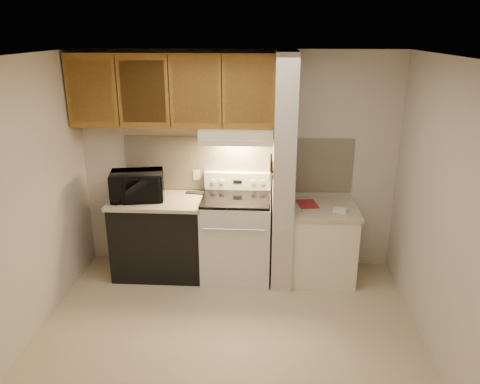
{
  "coord_description": "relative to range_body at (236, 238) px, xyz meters",
  "views": [
    {
      "loc": [
        0.33,
        -3.66,
        2.7
      ],
      "look_at": [
        0.07,
        0.75,
        1.16
      ],
      "focal_mm": 35.0,
      "sensor_mm": 36.0,
      "label": 1
    }
  ],
  "objects": [
    {
      "name": "knife_handle_a",
      "position": [
        0.38,
        -0.23,
        0.91
      ],
      "size": [
        0.02,
        0.02,
        0.1
      ],
      "primitive_type": "cylinder",
      "color": "black",
      "rests_on": "knife_strip"
    },
    {
      "name": "wall_right",
      "position": [
        1.8,
        -1.16,
        0.79
      ],
      "size": [
        0.02,
        3.0,
        2.5
      ],
      "primitive_type": "cube",
      "color": "beige",
      "rests_on": "floor"
    },
    {
      "name": "cab_door_a",
      "position": [
        -1.51,
        0.01,
        1.62
      ],
      "size": [
        0.46,
        0.01,
        0.63
      ],
      "primitive_type": "cube",
      "color": "olive",
      "rests_on": "upper_cabinets"
    },
    {
      "name": "left_countertop",
      "position": [
        -0.88,
        0.01,
        0.43
      ],
      "size": [
        1.04,
        0.67,
        0.04
      ],
      "primitive_type": "cube",
      "color": "beige",
      "rests_on": "dishwasher_front"
    },
    {
      "name": "upper_cabinets",
      "position": [
        -0.69,
        0.17,
        1.62
      ],
      "size": [
        2.18,
        0.33,
        0.77
      ],
      "primitive_type": "cube",
      "color": "olive",
      "rests_on": "wall_back"
    },
    {
      "name": "cab_door_c",
      "position": [
        -0.42,
        0.01,
        1.62
      ],
      "size": [
        0.46,
        0.01,
        0.63
      ],
      "primitive_type": "cube",
      "color": "olive",
      "rests_on": "upper_cabinets"
    },
    {
      "name": "cab_gap_c",
      "position": [
        -0.14,
        0.01,
        1.62
      ],
      "size": [
        0.01,
        0.01,
        0.73
      ],
      "primitive_type": "cube",
      "color": "black",
      "rests_on": "upper_cabinets"
    },
    {
      "name": "ceiling",
      "position": [
        0.0,
        -1.16,
        2.04
      ],
      "size": [
        3.6,
        3.6,
        0.0
      ],
      "primitive_type": "plane",
      "rotation": [
        3.14,
        0.0,
        0.0
      ],
      "color": "white",
      "rests_on": "wall_back"
    },
    {
      "name": "cooktop",
      "position": [
        0.0,
        0.0,
        0.48
      ],
      "size": [
        0.74,
        0.64,
        0.03
      ],
      "primitive_type": "cube",
      "color": "black",
      "rests_on": "range_body"
    },
    {
      "name": "range_knob_right_inner",
      "position": [
        0.18,
        0.24,
        0.59
      ],
      "size": [
        0.05,
        0.02,
        0.05
      ],
      "primitive_type": "cylinder",
      "rotation": [
        1.57,
        0.0,
        0.0
      ],
      "color": "silver",
      "rests_on": "range_backguard"
    },
    {
      "name": "knife_blade_b",
      "position": [
        0.38,
        -0.14,
        0.75
      ],
      "size": [
        0.01,
        0.04,
        0.18
      ],
      "primitive_type": "cube",
      "color": "silver",
      "rests_on": "knife_strip"
    },
    {
      "name": "oven_handle",
      "position": [
        0.0,
        -0.35,
        0.26
      ],
      "size": [
        0.65,
        0.02,
        0.02
      ],
      "primitive_type": "cylinder",
      "rotation": [
        0.0,
        1.57,
        0.0
      ],
      "color": "silver",
      "rests_on": "range_body"
    },
    {
      "name": "knife_handle_c",
      "position": [
        0.38,
        -0.06,
        0.91
      ],
      "size": [
        0.02,
        0.02,
        0.1
      ],
      "primitive_type": "cylinder",
      "color": "black",
      "rests_on": "knife_strip"
    },
    {
      "name": "backsplash",
      "position": [
        0.0,
        0.33,
        0.78
      ],
      "size": [
        2.6,
        0.02,
        0.63
      ],
      "primitive_type": "cube",
      "color": "#F0E1C2",
      "rests_on": "wall_back"
    },
    {
      "name": "floor",
      "position": [
        0.0,
        -1.16,
        -0.46
      ],
      "size": [
        3.6,
        3.6,
        0.0
      ],
      "primitive_type": "plane",
      "color": "beige",
      "rests_on": "ground"
    },
    {
      "name": "teal_jar",
      "position": [
        -0.83,
        -0.02,
        0.5
      ],
      "size": [
        0.1,
        0.1,
        0.11
      ],
      "primitive_type": "cylinder",
      "rotation": [
        0.0,
        0.0,
        -0.02
      ],
      "color": "#236D6E",
      "rests_on": "left_countertop"
    },
    {
      "name": "range_hood",
      "position": [
        0.0,
        0.12,
        1.17
      ],
      "size": [
        0.78,
        0.44,
        0.15
      ],
      "primitive_type": "cube",
      "color": "#F3ECCE",
      "rests_on": "upper_cabinets"
    },
    {
      "name": "range_body",
      "position": [
        0.0,
        0.0,
        0.0
      ],
      "size": [
        0.76,
        0.65,
        0.92
      ],
      "primitive_type": "cube",
      "color": "silver",
      "rests_on": "floor"
    },
    {
      "name": "knife_blade_c",
      "position": [
        0.38,
        -0.05,
        0.74
      ],
      "size": [
        0.01,
        0.04,
        0.2
      ],
      "primitive_type": "cube",
      "color": "silver",
      "rests_on": "knife_strip"
    },
    {
      "name": "outlet",
      "position": [
        -0.48,
        0.32,
        0.64
      ],
      "size": [
        0.08,
        0.01,
        0.12
      ],
      "primitive_type": "cube",
      "color": "#F3ECCE",
      "rests_on": "backsplash"
    },
    {
      "name": "range_knob_left_outer",
      "position": [
        -0.28,
        0.24,
        0.59
      ],
      "size": [
        0.05,
        0.02,
        0.05
      ],
      "primitive_type": "cylinder",
      "rotation": [
        1.57,
        0.0,
        0.0
      ],
      "color": "silver",
      "rests_on": "range_backguard"
    },
    {
      "name": "oven_window",
      "position": [
        0.0,
        -0.32,
        0.04
      ],
      "size": [
        0.5,
        0.01,
        0.3
      ],
      "primitive_type": "cube",
      "color": "black",
      "rests_on": "range_body"
    },
    {
      "name": "dishwasher_front",
      "position": [
        -0.88,
        0.01,
        -0.03
      ],
      "size": [
        1.0,
        0.63,
        0.87
      ],
      "primitive_type": "cube",
      "color": "black",
      "rests_on": "floor"
    },
    {
      "name": "knife_handle_e",
      "position": [
        0.38,
        0.1,
        0.91
      ],
      "size": [
        0.02,
        0.02,
        0.1
      ],
      "primitive_type": "cylinder",
      "color": "black",
      "rests_on": "knife_strip"
    },
    {
      "name": "knife_handle_d",
      "position": [
        0.38,
        0.03,
        0.91
      ],
      "size": [
        0.02,
        0.02,
        0.1
      ],
      "primitive_type": "cylinder",
      "color": "black",
      "rests_on": "knife_strip"
    },
    {
      "name": "microwave",
      "position": [
        -1.09,
        -0.01,
        0.61
      ],
      "size": [
        0.63,
        0.48,
        0.31
      ],
      "primitive_type": "imported",
      "rotation": [
        0.0,
        0.0,
        0.19
      ],
      "color": "black",
      "rests_on": "left_countertop"
    },
    {
      "name": "wall_back",
      "position": [
        0.0,
        0.34,
        0.79
      ],
      "size": [
        3.6,
        2.5,
        0.02
      ],
      "primitive_type": "cube",
      "rotation": [
        1.57,
        0.0,
        0.0
      ],
      "color": "beige",
      "rests_on": "floor"
    },
    {
      "name": "hood_lip",
      "position": [
        0.0,
        -0.08,
        1.12
      ],
      "size": [
        0.78,
        0.04,
        0.06
      ],
      "primitive_type": "cube",
      "color": "#F3ECCE",
      "rests_on": "range_hood"
    },
    {
      "name": "wall_left",
      "position": [
        -1.8,
        -1.16,
        0.79
      ],
      "size": [
        0.02,
        3.0,
        2.5
      ],
      "primitive_type": "cube",
      "color": "beige",
      "rests_on": "floor"
    },
    {
      "name": "range_knob_left_inner",
      "position": [
        -0.18,
        0.24,
        0.59
      ],
      "size": [
        0.05,
        0.02,
        0.05
      ],
      "primitive_type": "cylinder",
      "rotation": [
        1.57,
        0.0,
        0.0
      ],
      "color": "silver",
      "rests_on": "range_backguard"
    },
    {
      "name": "range_display",
      "position": [
        0.0,
        0.24,
        0.59
      ],
      "size": [
        0.1,
        0.01,
        0.04
      ],
      "primitive_type": "cube",
      "color": "black",
      "rests_on": "range_backguard"
    },
    {
      "name": "spoon_rest",
      "position": [
        -0.48,
        0.21,
        0.46
      ],
      "size": [
        0.24,
        0.1,
        0.02
      ],
      "primitive_type": "cube",
      "rotation": [
        0.0,
        0.0,
        -0.12
      ],
      "color": "black",
      "rests_on": "left_countertop"
    },
    {
      "name": "partition_pillar",
      "position": [
        0.51,
        -0.01,
        0.79
      ],
      "size": [
        0.22,
        0.7,
        2.5
      ],
      "primitive_type": "cube",
      "color": "beige",
      "rests_on": "floor"
    },
    {
      "name": "cab_gap_a",
      "position": [
        -1.23,
        0.01,
        1.62
      ],
      "size": [
        0.01,
        0.01,
        0.73
      ],
      "primitive_type": "cube",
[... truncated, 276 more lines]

